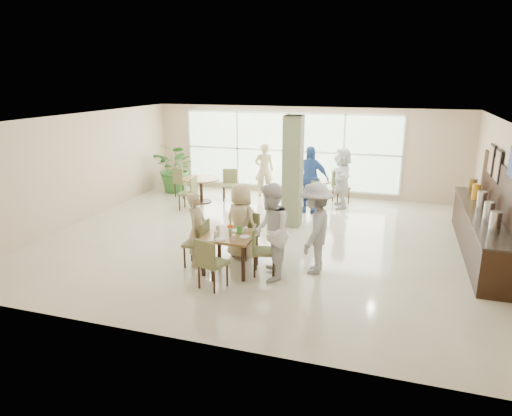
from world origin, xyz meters
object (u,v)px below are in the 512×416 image
(potted_plant, at_px, (177,168))
(adult_standing, at_px, (264,170))
(teen_far, at_px, (241,221))
(teen_standing, at_px, (315,228))
(adult_a, at_px, (309,179))
(teen_left, at_px, (197,229))
(round_table_left, at_px, (201,183))
(buffet_counter, at_px, (480,229))
(teen_right, at_px, (270,232))
(round_table_right, at_px, (315,187))
(adult_b, at_px, (342,178))
(main_table, at_px, (230,239))

(potted_plant, distance_m, adult_standing, 2.93)
(teen_far, relative_size, teen_standing, 0.89)
(teen_standing, bearing_deg, adult_a, -165.05)
(teen_left, height_order, adult_a, adult_a)
(round_table_left, height_order, teen_far, teen_far)
(buffet_counter, bearing_deg, teen_right, -146.81)
(round_table_left, height_order, teen_standing, teen_standing)
(adult_standing, bearing_deg, round_table_left, 16.92)
(teen_right, xyz_separation_m, teen_standing, (0.74, 0.56, -0.03))
(teen_right, bearing_deg, round_table_right, 167.12)
(round_table_right, bearing_deg, teen_left, -105.09)
(adult_standing, bearing_deg, adult_b, 145.41)
(main_table, bearing_deg, adult_standing, 100.31)
(round_table_left, bearing_deg, adult_a, -0.09)
(teen_left, bearing_deg, round_table_right, -17.26)
(main_table, xyz_separation_m, round_table_left, (-2.67, 4.53, -0.07))
(main_table, bearing_deg, round_table_left, 120.51)
(adult_a, relative_size, adult_b, 1.07)
(buffet_counter, distance_m, teen_standing, 3.80)
(teen_far, height_order, teen_right, teen_right)
(teen_left, height_order, adult_standing, adult_standing)
(main_table, distance_m, adult_a, 4.58)
(round_table_right, distance_m, teen_left, 5.43)
(potted_plant, xyz_separation_m, teen_standing, (5.55, -5.05, 0.09))
(round_table_left, height_order, teen_right, teen_right)
(round_table_right, xyz_separation_m, teen_left, (-1.41, -5.24, 0.20))
(teen_right, bearing_deg, adult_a, 167.74)
(round_table_left, relative_size, potted_plant, 0.71)
(potted_plant, relative_size, teen_far, 1.01)
(main_table, bearing_deg, buffet_counter, 27.25)
(main_table, height_order, adult_b, adult_b)
(teen_left, bearing_deg, round_table_left, 21.22)
(teen_far, bearing_deg, main_table, 114.48)
(main_table, bearing_deg, teen_right, -7.98)
(round_table_right, height_order, adult_standing, adult_standing)
(teen_standing, xyz_separation_m, adult_a, (-0.93, 4.08, 0.04))
(teen_standing, xyz_separation_m, adult_standing, (-2.64, 5.39, -0.04))
(adult_a, bearing_deg, buffet_counter, -27.61)
(teen_right, relative_size, adult_a, 0.99)
(teen_left, xyz_separation_m, adult_b, (2.20, 5.20, 0.12))
(teen_left, relative_size, teen_far, 0.95)
(buffet_counter, bearing_deg, adult_standing, 150.04)
(main_table, xyz_separation_m, adult_a, (0.65, 4.52, 0.28))
(round_table_right, height_order, teen_far, teen_far)
(teen_far, distance_m, adult_standing, 5.19)
(round_table_right, xyz_separation_m, teen_right, (0.16, -5.43, 0.37))
(round_table_right, relative_size, adult_a, 0.53)
(round_table_right, distance_m, potted_plant, 4.66)
(round_table_left, distance_m, teen_far, 4.61)
(teen_right, bearing_deg, adult_b, 158.84)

